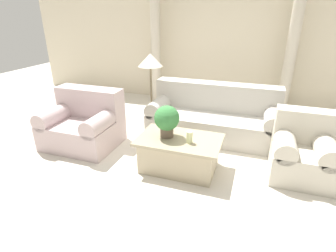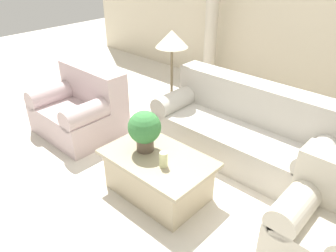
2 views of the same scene
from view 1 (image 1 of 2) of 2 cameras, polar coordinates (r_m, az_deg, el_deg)
name	(u,v)px [view 1 (image 1 of 2)]	position (r m, az deg, el deg)	size (l,w,h in m)	color
ground_plane	(186,154)	(4.18, 4.03, -6.07)	(16.00, 16.00, 0.00)	silver
wall_back	(221,34)	(6.41, 11.54, 18.97)	(10.00, 0.06, 3.20)	beige
sofa_long	(213,116)	(4.73, 9.86, 2.10)	(2.22, 0.92, 0.91)	#B7B2A8
loveseat	(84,123)	(4.57, -17.83, 0.65)	(1.15, 0.92, 0.91)	#BFA8A8
coffee_table	(179,153)	(3.69, 2.47, -5.95)	(1.14, 0.73, 0.47)	tan
potted_plant	(167,119)	(3.54, -0.26, 1.44)	(0.34, 0.34, 0.45)	brown
pillar_candle	(189,137)	(3.45, 4.69, -2.45)	(0.08, 0.08, 0.16)	beige
floor_lamp	(150,65)	(4.77, -3.83, 13.13)	(0.44, 0.44, 1.40)	brown
column_left	(156,46)	(6.45, -2.69, 17.02)	(0.32, 0.32, 2.61)	beige
column_right	(291,52)	(6.02, 25.22, 14.46)	(0.32, 0.32, 2.61)	beige
armchair	(302,150)	(3.94, 27.21, -4.72)	(0.76, 0.79, 0.87)	beige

